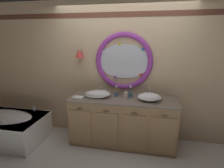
% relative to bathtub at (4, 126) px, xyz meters
% --- Properties ---
extents(ground_plane, '(14.00, 14.00, 0.00)m').
position_rel_bathtub_xyz_m(ground_plane, '(2.16, 0.12, -0.30)').
color(ground_plane, silver).
extents(back_wall_assembly, '(6.40, 0.26, 2.60)m').
position_rel_bathtub_xyz_m(back_wall_assembly, '(2.16, 0.70, 1.02)').
color(back_wall_assembly, '#D6B78E').
rests_on(back_wall_assembly, ground_plane).
extents(vanity_counter, '(1.91, 0.65, 0.88)m').
position_rel_bathtub_xyz_m(vanity_counter, '(2.22, 0.36, 0.14)').
color(vanity_counter, tan).
rests_on(vanity_counter, ground_plane).
extents(bathtub, '(1.52, 0.90, 0.59)m').
position_rel_bathtub_xyz_m(bathtub, '(0.00, 0.00, 0.00)').
color(bathtub, white).
rests_on(bathtub, ground_plane).
extents(sink_basin_left, '(0.45, 0.45, 0.12)m').
position_rel_bathtub_xyz_m(sink_basin_left, '(1.76, 0.33, 0.64)').
color(sink_basin_left, white).
rests_on(sink_basin_left, vanity_counter).
extents(sink_basin_right, '(0.40, 0.40, 0.13)m').
position_rel_bathtub_xyz_m(sink_basin_right, '(2.68, 0.33, 0.65)').
color(sink_basin_right, white).
rests_on(sink_basin_right, vanity_counter).
extents(faucet_set_left, '(0.22, 0.12, 0.14)m').
position_rel_bathtub_xyz_m(faucet_set_left, '(1.76, 0.59, 0.63)').
color(faucet_set_left, silver).
rests_on(faucet_set_left, vanity_counter).
extents(faucet_set_right, '(0.21, 0.12, 0.16)m').
position_rel_bathtub_xyz_m(faucet_set_right, '(2.68, 0.59, 0.64)').
color(faucet_set_right, silver).
rests_on(faucet_set_right, vanity_counter).
extents(toothbrush_holder_left, '(0.08, 0.08, 0.20)m').
position_rel_bathtub_xyz_m(toothbrush_holder_left, '(2.08, 0.45, 0.63)').
color(toothbrush_holder_left, slate).
rests_on(toothbrush_holder_left, vanity_counter).
extents(toothbrush_holder_right, '(0.08, 0.08, 0.22)m').
position_rel_bathtub_xyz_m(toothbrush_holder_right, '(2.34, 0.45, 0.63)').
color(toothbrush_holder_right, slate).
rests_on(toothbrush_holder_right, vanity_counter).
extents(soap_dispenser, '(0.07, 0.07, 0.15)m').
position_rel_bathtub_xyz_m(soap_dispenser, '(2.27, 0.34, 0.65)').
color(soap_dispenser, '#EFE5C6').
rests_on(soap_dispenser, vanity_counter).
extents(folded_hand_towel, '(0.19, 0.14, 0.04)m').
position_rel_bathtub_xyz_m(folded_hand_towel, '(1.44, 0.18, 0.60)').
color(folded_hand_towel, white).
rests_on(folded_hand_towel, vanity_counter).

